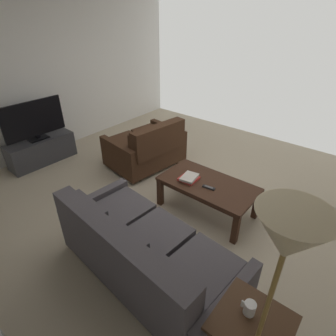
# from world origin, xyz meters

# --- Properties ---
(ground_plane) EXTENTS (5.99, 5.68, 0.01)m
(ground_plane) POSITION_xyz_m (0.00, 0.00, -0.00)
(ground_plane) COLOR #B7A88E
(wall_right) EXTENTS (0.12, 5.68, 2.72)m
(wall_right) POSITION_xyz_m (2.99, 0.00, 1.36)
(wall_right) COLOR white
(wall_right) RESTS_ON ground
(sofa_main) EXTENTS (1.95, 1.03, 0.85)m
(sofa_main) POSITION_xyz_m (-0.45, 1.34, 0.35)
(sofa_main) COLOR black
(sofa_main) RESTS_ON ground
(loveseat_near) EXTENTS (1.02, 1.29, 0.83)m
(loveseat_near) POSITION_xyz_m (1.09, -0.36, 0.35)
(loveseat_near) COLOR black
(loveseat_near) RESTS_ON ground
(coffee_table) EXTENTS (1.23, 0.66, 0.45)m
(coffee_table) POSITION_xyz_m (-0.36, 0.04, 0.38)
(coffee_table) COLOR #3D2316
(coffee_table) RESTS_ON ground
(end_table) EXTENTS (0.49, 0.49, 0.60)m
(end_table) POSITION_xyz_m (-1.58, 1.44, 0.50)
(end_table) COLOR #472D1C
(end_table) RESTS_ON ground
(floor_lamp) EXTENTS (0.34, 0.34, 1.66)m
(floor_lamp) POSITION_xyz_m (-1.65, 1.58, 1.42)
(floor_lamp) COLOR olive
(floor_lamp) RESTS_ON ground
(tv_stand) EXTENTS (0.40, 1.12, 0.45)m
(tv_stand) POSITION_xyz_m (2.61, 0.72, 0.22)
(tv_stand) COLOR #38383D
(tv_stand) RESTS_ON ground
(flat_tv) EXTENTS (0.21, 1.02, 0.65)m
(flat_tv) POSITION_xyz_m (2.61, 0.72, 0.79)
(flat_tv) COLOR black
(flat_tv) RESTS_ON tv_stand
(coffee_mug) EXTENTS (0.10, 0.08, 0.10)m
(coffee_mug) POSITION_xyz_m (-1.53, 1.40, 0.65)
(coffee_mug) COLOR white
(coffee_mug) RESTS_ON end_table
(book_stack) EXTENTS (0.23, 0.27, 0.06)m
(book_stack) POSITION_xyz_m (-0.12, 0.13, 0.48)
(book_stack) COLOR #C63833
(book_stack) RESTS_ON coffee_table
(tv_remote) EXTENTS (0.16, 0.07, 0.02)m
(tv_remote) POSITION_xyz_m (-0.43, 0.13, 0.46)
(tv_remote) COLOR black
(tv_remote) RESTS_ON coffee_table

